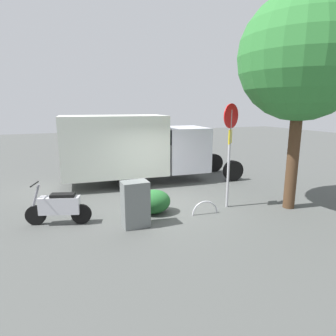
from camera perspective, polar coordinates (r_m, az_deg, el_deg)
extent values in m
plane|color=#494C4A|center=(9.65, -1.11, -7.51)|extent=(60.00, 60.00, 0.00)
cylinder|color=black|center=(11.47, -7.90, -2.08)|extent=(0.92, 0.32, 0.90)
cylinder|color=black|center=(13.30, -9.31, -0.15)|extent=(0.92, 0.32, 0.90)
cylinder|color=black|center=(13.07, 12.83, -0.51)|extent=(0.92, 0.32, 0.90)
cylinder|color=black|center=(14.70, 9.11, 1.04)|extent=(0.92, 0.32, 0.90)
cube|color=silver|center=(12.11, -10.72, 4.46)|extent=(4.36, 2.52, 2.44)
cube|color=silver|center=(12.89, 3.16, 3.90)|extent=(1.96, 2.24, 1.90)
cube|color=black|center=(12.82, 3.19, 6.55)|extent=(1.97, 2.08, 0.60)
cylinder|color=black|center=(8.88, -24.83, -8.53)|extent=(0.56, 0.27, 0.56)
cylinder|color=black|center=(8.52, -16.85, -8.76)|extent=(0.56, 0.27, 0.56)
cube|color=silver|center=(8.58, -20.75, -6.92)|extent=(1.15, 0.64, 0.48)
cube|color=black|center=(8.47, -20.23, -5.21)|extent=(0.70, 0.46, 0.12)
cylinder|color=slate|center=(8.70, -24.84, -5.14)|extent=(0.29, 0.15, 0.69)
cylinder|color=black|center=(8.61, -25.05, -2.92)|extent=(0.21, 0.54, 0.04)
cylinder|color=#9E9EA3|center=(9.34, 12.01, 1.57)|extent=(0.08, 0.08, 3.15)
cylinder|color=red|center=(9.18, 12.46, 10.08)|extent=(0.71, 0.32, 0.76)
cube|color=yellow|center=(9.22, 12.28, 6.10)|extent=(0.33, 0.33, 0.44)
cylinder|color=#47301E|center=(9.89, 23.61, 2.02)|extent=(0.36, 0.36, 3.36)
sphere|color=#2D7332|center=(9.87, 25.17, 19.42)|extent=(3.77, 3.77, 3.77)
cube|color=slate|center=(7.94, -6.52, -7.13)|extent=(0.72, 0.52, 1.27)
torus|color=#B7B7BC|center=(9.02, 7.36, -9.05)|extent=(0.85, 0.14, 0.85)
ellipsoid|color=#235F2A|center=(8.92, -2.93, -6.71)|extent=(1.08, 0.88, 0.73)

